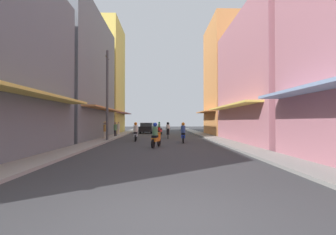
{
  "coord_description": "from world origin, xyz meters",
  "views": [
    {
      "loc": [
        0.02,
        -4.31,
        1.66
      ],
      "look_at": [
        0.57,
        18.13,
        1.98
      ],
      "focal_mm": 27.7,
      "sensor_mm": 36.0,
      "label": 1
    }
  ],
  "objects": [
    {
      "name": "ground_plane",
      "position": [
        0.0,
        21.52,
        0.0
      ],
      "size": [
        112.3,
        112.3,
        0.0
      ],
      "primitive_type": "plane",
      "color": "#38383A"
    },
    {
      "name": "sidewalk_left",
      "position": [
        -4.97,
        21.52,
        0.06
      ],
      "size": [
        1.53,
        59.05,
        0.12
      ],
      "primitive_type": "cube",
      "color": "#9E9991",
      "rests_on": "ground"
    },
    {
      "name": "sidewalk_right",
      "position": [
        4.97,
        21.52,
        0.06
      ],
      "size": [
        1.53,
        59.05,
        0.12
      ],
      "primitive_type": "cube",
      "color": "gray",
      "rests_on": "ground"
    },
    {
      "name": "building_left_mid",
      "position": [
        -8.73,
        20.39,
        5.9
      ],
      "size": [
        7.05,
        13.68,
        11.82
      ],
      "color": "slate",
      "rests_on": "ground"
    },
    {
      "name": "building_left_far",
      "position": [
        -8.73,
        32.21,
        7.64
      ],
      "size": [
        7.05,
        8.2,
        15.29
      ],
      "color": "#EFD159",
      "rests_on": "ground"
    },
    {
      "name": "building_right_mid",
      "position": [
        8.73,
        15.59,
        4.88
      ],
      "size": [
        7.05,
        12.51,
        9.77
      ],
      "color": "#B7727F",
      "rests_on": "ground"
    },
    {
      "name": "building_right_far",
      "position": [
        8.73,
        26.59,
        6.71
      ],
      "size": [
        7.05,
        8.54,
        13.44
      ],
      "color": "#D88C4C",
      "rests_on": "ground"
    },
    {
      "name": "motorbike_orange",
      "position": [
        -0.34,
        12.17,
        0.7
      ],
      "size": [
        0.7,
        1.76,
        1.58
      ],
      "color": "black",
      "rests_on": "ground"
    },
    {
      "name": "motorbike_red",
      "position": [
        -0.19,
        27.55,
        0.5
      ],
      "size": [
        0.65,
        1.78,
        0.96
      ],
      "color": "black",
      "rests_on": "ground"
    },
    {
      "name": "motorbike_blue",
      "position": [
        1.67,
        15.67,
        0.7
      ],
      "size": [
        0.55,
        1.81,
        1.58
      ],
      "color": "black",
      "rests_on": "ground"
    },
    {
      "name": "motorbike_white",
      "position": [
        -0.42,
        37.13,
        0.7
      ],
      "size": [
        0.64,
        1.78,
        1.58
      ],
      "color": "black",
      "rests_on": "ground"
    },
    {
      "name": "motorbike_black",
      "position": [
        0.63,
        21.03,
        0.7
      ],
      "size": [
        0.55,
        1.81,
        1.58
      ],
      "color": "black",
      "rests_on": "ground"
    },
    {
      "name": "motorbike_silver",
      "position": [
        -2.16,
        17.44,
        0.7
      ],
      "size": [
        0.55,
        1.81,
        1.58
      ],
      "color": "black",
      "rests_on": "ground"
    },
    {
      "name": "parked_car",
      "position": [
        -1.99,
        31.85,
        0.74
      ],
      "size": [
        2.13,
        4.24,
        1.45
      ],
      "color": "black",
      "rests_on": "ground"
    },
    {
      "name": "pedestrian_far",
      "position": [
        -5.07,
        19.15,
        0.95
      ],
      "size": [
        0.44,
        0.44,
        1.68
      ],
      "color": "beige",
      "rests_on": "ground"
    },
    {
      "name": "pedestrian_crossing",
      "position": [
        -5.24,
        27.32,
        0.79
      ],
      "size": [
        0.34,
        0.34,
        1.59
      ],
      "color": "beige",
      "rests_on": "ground"
    },
    {
      "name": "pedestrian_foreground",
      "position": [
        -4.84,
        22.97,
        0.78
      ],
      "size": [
        0.34,
        0.34,
        1.57
      ],
      "color": "#262628",
      "rests_on": "ground"
    },
    {
      "name": "utility_pole",
      "position": [
        -4.46,
        17.05,
        3.82
      ],
      "size": [
        0.2,
        1.2,
        7.49
      ],
      "color": "#4C4C4F",
      "rests_on": "ground"
    }
  ]
}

